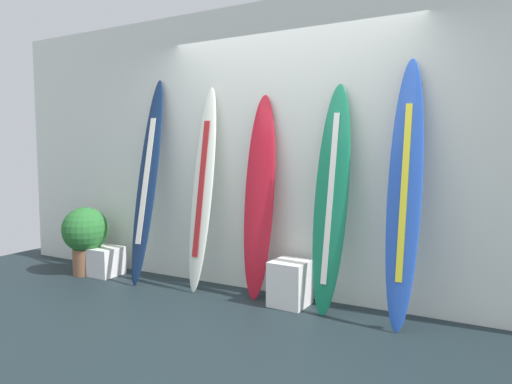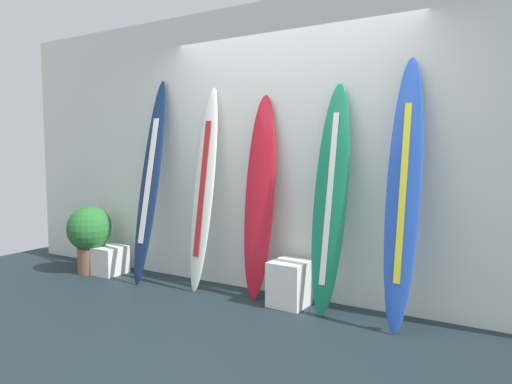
{
  "view_description": "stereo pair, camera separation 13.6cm",
  "coord_description": "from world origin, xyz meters",
  "px_view_note": "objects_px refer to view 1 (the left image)",
  "views": [
    {
      "loc": [
        1.8,
        -2.73,
        1.37
      ],
      "look_at": [
        -0.18,
        0.95,
        1.01
      ],
      "focal_mm": 31.94,
      "sensor_mm": 36.0,
      "label": 1
    },
    {
      "loc": [
        1.92,
        -2.66,
        1.37
      ],
      "look_at": [
        -0.18,
        0.95,
        1.01
      ],
      "focal_mm": 31.94,
      "sensor_mm": 36.0,
      "label": 2
    }
  ],
  "objects_px": {
    "surfboard_navy": "(147,181)",
    "potted_plant": "(85,235)",
    "surfboard_ivory": "(203,189)",
    "surfboard_crimson": "(259,198)",
    "surfboard_emerald": "(331,198)",
    "display_block_center": "(105,261)",
    "display_block_left": "(290,283)",
    "surfboard_cobalt": "(404,194)"
  },
  "relations": [
    {
      "from": "surfboard_ivory",
      "to": "potted_plant",
      "type": "xyz_separation_m",
      "value": [
        -1.49,
        -0.17,
        -0.56
      ]
    },
    {
      "from": "surfboard_ivory",
      "to": "potted_plant",
      "type": "height_order",
      "value": "surfboard_ivory"
    },
    {
      "from": "surfboard_cobalt",
      "to": "potted_plant",
      "type": "relative_size",
      "value": 2.8
    },
    {
      "from": "surfboard_crimson",
      "to": "potted_plant",
      "type": "height_order",
      "value": "surfboard_crimson"
    },
    {
      "from": "surfboard_ivory",
      "to": "surfboard_crimson",
      "type": "xyz_separation_m",
      "value": [
        0.61,
        0.05,
        -0.07
      ]
    },
    {
      "from": "display_block_left",
      "to": "potted_plant",
      "type": "xyz_separation_m",
      "value": [
        -2.46,
        -0.13,
        0.25
      ]
    },
    {
      "from": "potted_plant",
      "to": "display_block_center",
      "type": "bearing_deg",
      "value": 16.97
    },
    {
      "from": "surfboard_navy",
      "to": "potted_plant",
      "type": "xyz_separation_m",
      "value": [
        -0.82,
        -0.12,
        -0.63
      ]
    },
    {
      "from": "surfboard_ivory",
      "to": "potted_plant",
      "type": "bearing_deg",
      "value": -173.6
    },
    {
      "from": "surfboard_navy",
      "to": "surfboard_ivory",
      "type": "xyz_separation_m",
      "value": [
        0.67,
        0.05,
        -0.06
      ]
    },
    {
      "from": "display_block_center",
      "to": "surfboard_emerald",
      "type": "bearing_deg",
      "value": 2.17
    },
    {
      "from": "surfboard_navy",
      "to": "surfboard_crimson",
      "type": "bearing_deg",
      "value": 4.26
    },
    {
      "from": "surfboard_cobalt",
      "to": "potted_plant",
      "type": "height_order",
      "value": "surfboard_cobalt"
    },
    {
      "from": "surfboard_crimson",
      "to": "potted_plant",
      "type": "xyz_separation_m",
      "value": [
        -2.1,
        -0.22,
        -0.5
      ]
    },
    {
      "from": "surfboard_cobalt",
      "to": "potted_plant",
      "type": "xyz_separation_m",
      "value": [
        -3.44,
        -0.13,
        -0.6
      ]
    },
    {
      "from": "surfboard_crimson",
      "to": "surfboard_ivory",
      "type": "bearing_deg",
      "value": -175.39
    },
    {
      "from": "surfboard_emerald",
      "to": "display_block_center",
      "type": "xyz_separation_m",
      "value": [
        -2.6,
        -0.1,
        -0.83
      ]
    },
    {
      "from": "surfboard_navy",
      "to": "surfboard_ivory",
      "type": "height_order",
      "value": "surfboard_navy"
    },
    {
      "from": "surfboard_crimson",
      "to": "surfboard_navy",
      "type": "bearing_deg",
      "value": -175.74
    },
    {
      "from": "surfboard_emerald",
      "to": "surfboard_cobalt",
      "type": "distance_m",
      "value": 0.62
    },
    {
      "from": "surfboard_crimson",
      "to": "surfboard_emerald",
      "type": "xyz_separation_m",
      "value": [
        0.72,
        -0.05,
        0.04
      ]
    },
    {
      "from": "display_block_center",
      "to": "potted_plant",
      "type": "relative_size",
      "value": 0.43
    },
    {
      "from": "surfboard_emerald",
      "to": "display_block_left",
      "type": "distance_m",
      "value": 0.86
    },
    {
      "from": "display_block_left",
      "to": "potted_plant",
      "type": "height_order",
      "value": "potted_plant"
    },
    {
      "from": "display_block_left",
      "to": "display_block_center",
      "type": "height_order",
      "value": "display_block_left"
    },
    {
      "from": "display_block_center",
      "to": "surfboard_ivory",
      "type": "bearing_deg",
      "value": 4.48
    },
    {
      "from": "surfboard_cobalt",
      "to": "display_block_left",
      "type": "height_order",
      "value": "surfboard_cobalt"
    },
    {
      "from": "surfboard_emerald",
      "to": "potted_plant",
      "type": "xyz_separation_m",
      "value": [
        -2.82,
        -0.17,
        -0.54
      ]
    },
    {
      "from": "surfboard_navy",
      "to": "display_block_left",
      "type": "distance_m",
      "value": 1.86
    },
    {
      "from": "surfboard_ivory",
      "to": "display_block_left",
      "type": "distance_m",
      "value": 1.27
    },
    {
      "from": "surfboard_emerald",
      "to": "display_block_left",
      "type": "xyz_separation_m",
      "value": [
        -0.36,
        -0.04,
        -0.78
      ]
    },
    {
      "from": "surfboard_ivory",
      "to": "surfboard_emerald",
      "type": "xyz_separation_m",
      "value": [
        1.33,
        -0.0,
        -0.03
      ]
    },
    {
      "from": "surfboard_ivory",
      "to": "display_block_center",
      "type": "distance_m",
      "value": 1.54
    },
    {
      "from": "surfboard_navy",
      "to": "surfboard_crimson",
      "type": "relative_size",
      "value": 1.12
    },
    {
      "from": "surfboard_navy",
      "to": "surfboard_ivory",
      "type": "relative_size",
      "value": 1.06
    },
    {
      "from": "surfboard_emerald",
      "to": "potted_plant",
      "type": "height_order",
      "value": "surfboard_emerald"
    },
    {
      "from": "surfboard_navy",
      "to": "surfboard_emerald",
      "type": "bearing_deg",
      "value": 1.31
    },
    {
      "from": "surfboard_navy",
      "to": "display_block_center",
      "type": "xyz_separation_m",
      "value": [
        -0.6,
        -0.05,
        -0.92
      ]
    },
    {
      "from": "surfboard_emerald",
      "to": "display_block_center",
      "type": "relative_size",
      "value": 5.98
    },
    {
      "from": "surfboard_crimson",
      "to": "display_block_center",
      "type": "xyz_separation_m",
      "value": [
        -1.88,
        -0.15,
        -0.79
      ]
    },
    {
      "from": "surfboard_emerald",
      "to": "potted_plant",
      "type": "bearing_deg",
      "value": -176.63
    },
    {
      "from": "surfboard_navy",
      "to": "potted_plant",
      "type": "distance_m",
      "value": 1.04
    }
  ]
}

